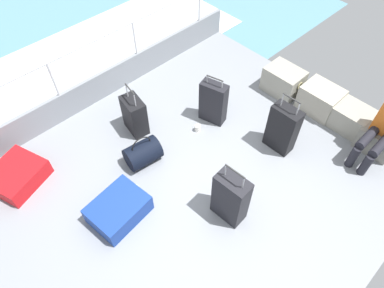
{
  "coord_description": "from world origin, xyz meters",
  "views": [
    {
      "loc": [
        1.71,
        -1.8,
        3.77
      ],
      "look_at": [
        -0.34,
        0.16,
        0.25
      ],
      "focal_mm": 31.97,
      "sensor_mm": 36.0,
      "label": 1
    }
  ],
  "objects_px": {
    "cargo_crate_3": "(380,138)",
    "suitcase_1": "(135,115)",
    "cargo_crate_1": "(320,99)",
    "cargo_crate_2": "(351,118)",
    "suitcase_0": "(231,198)",
    "suitcase_4": "(282,129)",
    "duffel_bag": "(143,153)",
    "cargo_crate_0": "(283,81)",
    "suitcase_3": "(119,209)",
    "suitcase_5": "(213,102)",
    "paper_cup": "(198,128)",
    "suitcase_2": "(17,175)"
  },
  "relations": [
    {
      "from": "cargo_crate_3",
      "to": "suitcase_1",
      "type": "xyz_separation_m",
      "value": [
        -2.58,
        -2.22,
        0.11
      ]
    },
    {
      "from": "cargo_crate_1",
      "to": "cargo_crate_3",
      "type": "bearing_deg",
      "value": -2.42
    },
    {
      "from": "cargo_crate_2",
      "to": "suitcase_0",
      "type": "xyz_separation_m",
      "value": [
        -0.27,
        -2.31,
        0.18
      ]
    },
    {
      "from": "cargo_crate_2",
      "to": "suitcase_4",
      "type": "relative_size",
      "value": 0.58
    },
    {
      "from": "cargo_crate_2",
      "to": "suitcase_0",
      "type": "bearing_deg",
      "value": -96.56
    },
    {
      "from": "suitcase_0",
      "to": "duffel_bag",
      "type": "bearing_deg",
      "value": -169.61
    },
    {
      "from": "cargo_crate_0",
      "to": "suitcase_3",
      "type": "bearing_deg",
      "value": -89.91
    },
    {
      "from": "cargo_crate_3",
      "to": "suitcase_5",
      "type": "distance_m",
      "value": 2.34
    },
    {
      "from": "suitcase_3",
      "to": "paper_cup",
      "type": "height_order",
      "value": "suitcase_3"
    },
    {
      "from": "paper_cup",
      "to": "suitcase_2",
      "type": "bearing_deg",
      "value": -113.22
    },
    {
      "from": "suitcase_5",
      "to": "paper_cup",
      "type": "relative_size",
      "value": 7.91
    },
    {
      "from": "cargo_crate_0",
      "to": "cargo_crate_3",
      "type": "distance_m",
      "value": 1.62
    },
    {
      "from": "duffel_bag",
      "to": "paper_cup",
      "type": "xyz_separation_m",
      "value": [
        0.11,
        0.91,
        -0.12
      ]
    },
    {
      "from": "cargo_crate_3",
      "to": "suitcase_2",
      "type": "distance_m",
      "value": 4.85
    },
    {
      "from": "cargo_crate_3",
      "to": "suitcase_4",
      "type": "bearing_deg",
      "value": -134.22
    },
    {
      "from": "suitcase_1",
      "to": "suitcase_5",
      "type": "xyz_separation_m",
      "value": [
        0.62,
        0.95,
        0.05
      ]
    },
    {
      "from": "cargo_crate_2",
      "to": "cargo_crate_3",
      "type": "xyz_separation_m",
      "value": [
        0.46,
        -0.05,
        -0.0
      ]
    },
    {
      "from": "cargo_crate_0",
      "to": "paper_cup",
      "type": "distance_m",
      "value": 1.62
    },
    {
      "from": "duffel_bag",
      "to": "cargo_crate_1",
      "type": "bearing_deg",
      "value": 67.21
    },
    {
      "from": "suitcase_4",
      "to": "duffel_bag",
      "type": "bearing_deg",
      "value": -125.79
    },
    {
      "from": "cargo_crate_1",
      "to": "suitcase_5",
      "type": "height_order",
      "value": "suitcase_5"
    },
    {
      "from": "suitcase_0",
      "to": "suitcase_1",
      "type": "distance_m",
      "value": 1.85
    },
    {
      "from": "cargo_crate_2",
      "to": "suitcase_3",
      "type": "xyz_separation_m",
      "value": [
        -1.16,
        -3.27,
        -0.05
      ]
    },
    {
      "from": "cargo_crate_1",
      "to": "suitcase_5",
      "type": "xyz_separation_m",
      "value": [
        -0.97,
        -1.31,
        0.13
      ]
    },
    {
      "from": "cargo_crate_1",
      "to": "paper_cup",
      "type": "relative_size",
      "value": 5.95
    },
    {
      "from": "suitcase_4",
      "to": "paper_cup",
      "type": "bearing_deg",
      "value": -148.02
    },
    {
      "from": "suitcase_2",
      "to": "duffel_bag",
      "type": "xyz_separation_m",
      "value": [
        0.86,
        1.37,
        0.05
      ]
    },
    {
      "from": "suitcase_0",
      "to": "suitcase_3",
      "type": "relative_size",
      "value": 1.27
    },
    {
      "from": "cargo_crate_1",
      "to": "duffel_bag",
      "type": "distance_m",
      "value": 2.76
    },
    {
      "from": "suitcase_0",
      "to": "suitcase_4",
      "type": "relative_size",
      "value": 0.98
    },
    {
      "from": "cargo_crate_3",
      "to": "suitcase_0",
      "type": "xyz_separation_m",
      "value": [
        -0.73,
        -2.26,
        0.18
      ]
    },
    {
      "from": "suitcase_1",
      "to": "paper_cup",
      "type": "distance_m",
      "value": 0.92
    },
    {
      "from": "cargo_crate_1",
      "to": "suitcase_2",
      "type": "bearing_deg",
      "value": -116.28
    },
    {
      "from": "suitcase_3",
      "to": "paper_cup",
      "type": "relative_size",
      "value": 7.15
    },
    {
      "from": "cargo_crate_3",
      "to": "paper_cup",
      "type": "relative_size",
      "value": 5.24
    },
    {
      "from": "duffel_bag",
      "to": "paper_cup",
      "type": "distance_m",
      "value": 0.92
    },
    {
      "from": "suitcase_0",
      "to": "suitcase_2",
      "type": "relative_size",
      "value": 1.14
    },
    {
      "from": "suitcase_1",
      "to": "suitcase_4",
      "type": "xyz_separation_m",
      "value": [
        1.62,
        1.24,
        0.08
      ]
    },
    {
      "from": "duffel_bag",
      "to": "paper_cup",
      "type": "bearing_deg",
      "value": 82.87
    },
    {
      "from": "suitcase_1",
      "to": "cargo_crate_2",
      "type": "bearing_deg",
      "value": 46.97
    },
    {
      "from": "cargo_crate_2",
      "to": "duffel_bag",
      "type": "xyz_separation_m",
      "value": [
        -1.59,
        -2.55,
        -0.01
      ]
    },
    {
      "from": "duffel_bag",
      "to": "cargo_crate_0",
      "type": "bearing_deg",
      "value": 80.17
    },
    {
      "from": "suitcase_2",
      "to": "duffel_bag",
      "type": "relative_size",
      "value": 1.6
    },
    {
      "from": "suitcase_1",
      "to": "suitcase_4",
      "type": "distance_m",
      "value": 2.04
    },
    {
      "from": "cargo_crate_0",
      "to": "suitcase_1",
      "type": "xyz_separation_m",
      "value": [
        -0.95,
        -2.2,
        0.08
      ]
    },
    {
      "from": "cargo_crate_3",
      "to": "paper_cup",
      "type": "xyz_separation_m",
      "value": [
        -1.94,
        -1.6,
        -0.13
      ]
    },
    {
      "from": "suitcase_3",
      "to": "suitcase_5",
      "type": "xyz_separation_m",
      "value": [
        -0.34,
        1.96,
        0.2
      ]
    },
    {
      "from": "suitcase_0",
      "to": "suitcase_3",
      "type": "distance_m",
      "value": 1.33
    },
    {
      "from": "suitcase_4",
      "to": "suitcase_5",
      "type": "bearing_deg",
      "value": -163.97
    },
    {
      "from": "cargo_crate_3",
      "to": "suitcase_1",
      "type": "distance_m",
      "value": 3.4
    }
  ]
}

